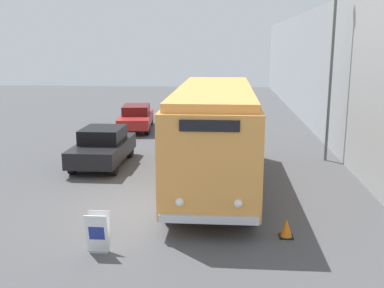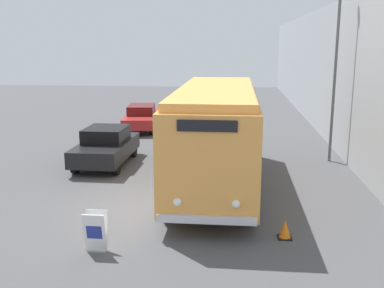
% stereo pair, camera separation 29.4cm
% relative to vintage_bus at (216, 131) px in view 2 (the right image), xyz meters
% --- Properties ---
extents(ground_plane, '(80.00, 80.00, 0.00)m').
position_rel_vintage_bus_xyz_m(ground_plane, '(-2.03, -2.71, -1.94)').
color(ground_plane, '#4C4C4F').
extents(building_wall_right, '(0.30, 60.00, 6.87)m').
position_rel_vintage_bus_xyz_m(building_wall_right, '(5.44, 7.29, 1.49)').
color(building_wall_right, '#9EA3A8').
rests_on(building_wall_right, ground_plane).
extents(vintage_bus, '(2.64, 9.54, 3.47)m').
position_rel_vintage_bus_xyz_m(vintage_bus, '(0.00, 0.00, 0.00)').
color(vintage_bus, black).
rests_on(vintage_bus, ground_plane).
extents(sign_board, '(0.54, 0.37, 0.99)m').
position_rel_vintage_bus_xyz_m(sign_board, '(-2.61, -5.47, -1.47)').
color(sign_board, gray).
rests_on(sign_board, ground_plane).
extents(streetlamp, '(0.36, 0.36, 7.47)m').
position_rel_vintage_bus_xyz_m(streetlamp, '(4.67, 3.82, 2.80)').
color(streetlamp, '#595E60').
rests_on(streetlamp, ground_plane).
extents(parked_car_near, '(1.91, 4.20, 1.55)m').
position_rel_vintage_bus_xyz_m(parked_car_near, '(-4.63, 2.34, -1.16)').
color(parked_car_near, black).
rests_on(parked_car_near, ground_plane).
extents(parked_car_mid, '(2.19, 4.80, 1.42)m').
position_rel_vintage_bus_xyz_m(parked_car_mid, '(-4.83, 10.21, -1.21)').
color(parked_car_mid, black).
rests_on(parked_car_mid, ground_plane).
extents(traffic_cone, '(0.36, 0.36, 0.49)m').
position_rel_vintage_bus_xyz_m(traffic_cone, '(2.00, -4.28, -1.70)').
color(traffic_cone, black).
rests_on(traffic_cone, ground_plane).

